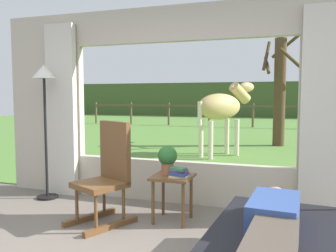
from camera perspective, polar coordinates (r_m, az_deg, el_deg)
back_wall_with_window at (r=4.53m, az=1.83°, el=2.97°), size 5.20×0.12×2.55m
curtain_panel_left at (r=5.15m, az=-16.98°, el=2.43°), size 0.44×0.10×2.40m
curtain_panel_right at (r=4.23m, az=23.78°, el=1.77°), size 0.44×0.10×2.40m
outdoor_pasture_lawn at (r=15.36m, az=13.41°, el=-0.51°), size 36.00×21.68×0.02m
distant_hill_ridge at (r=25.12m, az=15.39°, el=4.17°), size 36.00×2.00×2.40m
reclining_person at (r=2.61m, az=16.81°, el=-14.89°), size 0.39×1.44×0.22m
rocking_chair at (r=3.94m, az=-9.87°, el=-7.69°), size 0.71×0.81×1.12m
side_table at (r=3.94m, az=0.75°, el=-9.42°), size 0.44×0.44×0.52m
potted_plant at (r=3.96m, az=-0.09°, el=-5.24°), size 0.22×0.22×0.32m
book_stack at (r=3.82m, az=1.80°, el=-7.66°), size 0.21×0.18×0.11m
floor_lamp_left at (r=5.00m, az=-19.55°, el=5.39°), size 0.32×0.32×1.82m
horse at (r=8.15m, az=8.83°, el=3.06°), size 1.34×1.67×1.73m
pasture_tree at (r=10.26m, az=17.82°, el=5.93°), size 1.36×1.68×3.41m
pasture_fence_line at (r=16.17m, az=13.72°, el=2.35°), size 16.10×0.10×1.10m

